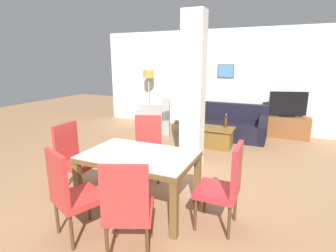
{
  "coord_description": "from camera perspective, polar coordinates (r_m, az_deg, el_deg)",
  "views": [
    {
      "loc": [
        1.6,
        -2.71,
        1.89
      ],
      "look_at": [
        0.0,
        0.91,
        0.89
      ],
      "focal_mm": 28.0,
      "sensor_mm": 36.0,
      "label": 1
    }
  ],
  "objects": [
    {
      "name": "dining_chair_near_right",
      "position": [
        2.62,
        -8.8,
        -16.82
      ],
      "size": [
        0.6,
        0.6,
        1.02
      ],
      "rotation": [
        0.0,
        0.0,
        0.4
      ],
      "color": "#BD322F",
      "rests_on": "ground_plane"
    },
    {
      "name": "ground_plane",
      "position": [
        3.67,
        -6.04,
        -16.94
      ],
      "size": [
        18.0,
        18.0,
        0.0
      ],
      "primitive_type": "plane",
      "color": "#A27651"
    },
    {
      "name": "dining_chair_far_left",
      "position": [
        4.3,
        -4.43,
        -4.09
      ],
      "size": [
        0.6,
        0.6,
        1.02
      ],
      "rotation": [
        0.0,
        0.0,
        -2.77
      ],
      "color": "#C13330",
      "rests_on": "ground_plane"
    },
    {
      "name": "bottle",
      "position": [
        5.9,
        12.47,
        0.84
      ],
      "size": [
        0.07,
        0.07,
        0.29
      ],
      "color": "#4C2D14",
      "rests_on": "coffee_table"
    },
    {
      "name": "tv_stand",
      "position": [
        7.17,
        24.17,
        -0.17
      ],
      "size": [
        1.12,
        0.4,
        0.54
      ],
      "color": "brown",
      "rests_on": "ground_plane"
    },
    {
      "name": "armchair",
      "position": [
        7.11,
        -2.74,
        1.17
      ],
      "size": [
        1.12,
        1.14,
        0.85
      ],
      "rotation": [
        0.0,
        0.0,
        1.96
      ],
      "color": "#A19C97",
      "rests_on": "ground_plane"
    },
    {
      "name": "tv_screen",
      "position": [
        7.07,
        24.63,
        4.28
      ],
      "size": [
        0.86,
        0.3,
        0.61
      ],
      "rotation": [
        0.0,
        0.0,
        3.44
      ],
      "color": "black",
      "rests_on": "tv_stand"
    },
    {
      "name": "dining_chair_head_right",
      "position": [
        3.06,
        12.25,
        -12.2
      ],
      "size": [
        0.46,
        0.46,
        1.02
      ],
      "rotation": [
        0.0,
        0.0,
        1.57
      ],
      "color": "red",
      "rests_on": "ground_plane"
    },
    {
      "name": "floor_lamp",
      "position": [
        7.83,
        -4.25,
        10.11
      ],
      "size": [
        0.3,
        0.3,
        1.6
      ],
      "color": "#B7B7BC",
      "rests_on": "ground_plane"
    },
    {
      "name": "dining_chair_head_left",
      "position": [
        4.04,
        -19.88,
        -6.12
      ],
      "size": [
        0.46,
        0.46,
        1.02
      ],
      "rotation": [
        0.0,
        0.0,
        -1.57
      ],
      "color": "#BA322E",
      "rests_on": "ground_plane"
    },
    {
      "name": "dining_chair_near_left",
      "position": [
        3.02,
        -20.41,
        -13.21
      ],
      "size": [
        0.6,
        0.6,
        1.02
      ],
      "rotation": [
        0.0,
        0.0,
        -0.4
      ],
      "color": "red",
      "rests_on": "ground_plane"
    },
    {
      "name": "sofa",
      "position": [
        6.72,
        12.16,
        0.04
      ],
      "size": [
        2.0,
        0.85,
        0.82
      ],
      "rotation": [
        0.0,
        0.0,
        3.14
      ],
      "color": "black",
      "rests_on": "ground_plane"
    },
    {
      "name": "coffee_table",
      "position": [
        5.88,
        10.46,
        -2.46
      ],
      "size": [
        0.75,
        0.51,
        0.45
      ],
      "color": "brown",
      "rests_on": "ground_plane"
    },
    {
      "name": "back_wall",
      "position": [
        7.46,
        11.55,
        9.74
      ],
      "size": [
        7.2,
        0.09,
        2.7
      ],
      "color": "silver",
      "rests_on": "ground_plane"
    },
    {
      "name": "dining_table",
      "position": [
        3.41,
        -6.3,
        -8.56
      ],
      "size": [
        1.41,
        0.91,
        0.74
      ],
      "color": "brown",
      "rests_on": "ground_plane"
    },
    {
      "name": "divider_pillar",
      "position": [
        4.64,
        5.43,
        7.41
      ],
      "size": [
        0.38,
        0.32,
        2.7
      ],
      "color": "silver",
      "rests_on": "ground_plane"
    }
  ]
}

